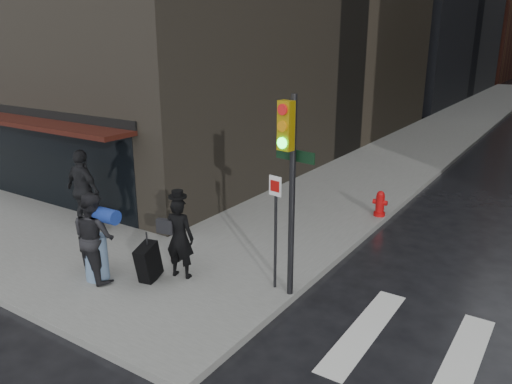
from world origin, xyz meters
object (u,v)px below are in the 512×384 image
at_px(traffic_light, 288,171).
at_px(fire_hydrant, 380,205).
at_px(man_overcoat, 173,241).
at_px(man_greycoat, 83,190).
at_px(man_jeans, 94,236).

relative_size(traffic_light, fire_hydrant, 5.34).
relative_size(man_overcoat, fire_hydrant, 2.65).
height_order(man_overcoat, traffic_light, traffic_light).
bearing_deg(man_greycoat, traffic_light, -177.77).
bearing_deg(man_greycoat, fire_hydrant, -135.69).
distance_m(man_greycoat, fire_hydrant, 7.82).
distance_m(man_jeans, fire_hydrant, 7.61).
relative_size(man_jeans, man_greycoat, 0.89).
xyz_separation_m(man_jeans, man_greycoat, (-2.47, 1.70, 0.11)).
bearing_deg(fire_hydrant, traffic_light, -89.42).
bearing_deg(fire_hydrant, man_jeans, -117.19).
distance_m(traffic_light, fire_hydrant, 5.64).
height_order(man_greycoat, fire_hydrant, man_greycoat).
xyz_separation_m(man_greycoat, fire_hydrant, (5.93, 5.04, -0.71)).
height_order(man_overcoat, man_greycoat, man_greycoat).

